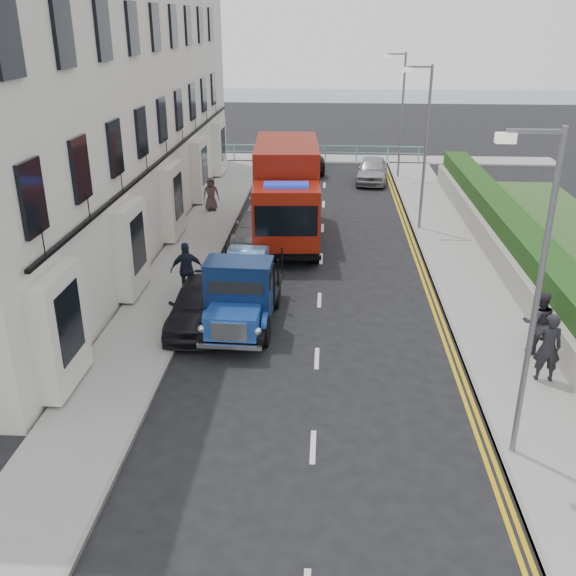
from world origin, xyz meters
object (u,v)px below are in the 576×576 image
object	(u,v)px
red_lorry	(287,190)
lamp_near	(533,285)
pedestrian_east_near	(548,347)
lamp_mid	(423,139)
lamp_far	(400,108)
parked_car_front	(200,303)
bedford_lorry	(240,299)

from	to	relation	value
red_lorry	lamp_near	bearing A→B (deg)	-72.00
pedestrian_east_near	lamp_mid	bearing A→B (deg)	-78.55
lamp_near	pedestrian_east_near	bearing A→B (deg)	61.39
lamp_far	red_lorry	distance (m)	12.99
red_lorry	parked_car_front	world-z (taller)	red_lorry
lamp_mid	bedford_lorry	bearing A→B (deg)	-121.79
lamp_far	pedestrian_east_near	size ratio (longest dim) A/B	3.74
lamp_far	parked_car_front	xyz separation A→B (m)	(-7.78, -20.08, -3.28)
lamp_near	pedestrian_east_near	world-z (taller)	lamp_near
pedestrian_east_near	red_lorry	bearing A→B (deg)	-53.08
parked_car_front	red_lorry	bearing A→B (deg)	76.72
lamp_near	lamp_mid	xyz separation A→B (m)	(0.00, 16.00, 0.00)
lamp_mid	lamp_far	distance (m)	10.00
red_lorry	pedestrian_east_near	world-z (taller)	red_lorry
bedford_lorry	pedestrian_east_near	bearing A→B (deg)	-14.85
lamp_near	red_lorry	xyz separation A→B (m)	(-5.70, 14.48, -1.90)
red_lorry	lamp_far	bearing A→B (deg)	60.17
lamp_near	pedestrian_east_near	xyz separation A→B (m)	(1.66, 3.05, -2.94)
bedford_lorry	parked_car_front	bearing A→B (deg)	165.31
pedestrian_east_near	lamp_far	bearing A→B (deg)	-81.73
lamp_mid	lamp_far	bearing A→B (deg)	90.00
lamp_mid	parked_car_front	size ratio (longest dim) A/B	1.67
lamp_mid	lamp_far	world-z (taller)	same
lamp_near	red_lorry	world-z (taller)	lamp_near
lamp_near	parked_car_front	world-z (taller)	lamp_near
lamp_near	red_lorry	bearing A→B (deg)	111.49
lamp_near	parked_car_front	xyz separation A→B (m)	(-7.78, 5.92, -3.28)
parked_car_front	lamp_mid	bearing A→B (deg)	52.70
bedford_lorry	lamp_near	bearing A→B (deg)	-38.38
lamp_far	red_lorry	xyz separation A→B (m)	(-5.70, -11.52, -1.90)
lamp_near	lamp_mid	distance (m)	16.00
lamp_near	pedestrian_east_near	size ratio (longest dim) A/B	3.74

